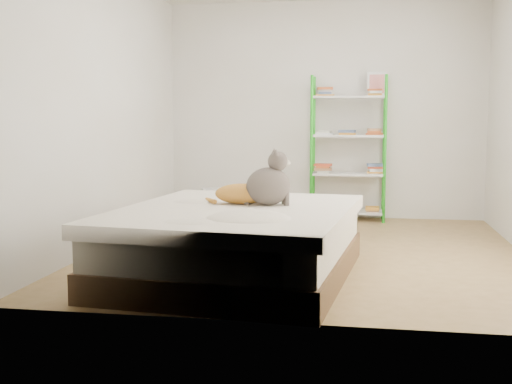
% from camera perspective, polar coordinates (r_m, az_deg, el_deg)
% --- Properties ---
extents(room, '(3.81, 4.21, 2.61)m').
position_cam_1_polar(room, '(5.77, 4.78, 7.50)').
color(room, '#A28253').
rests_on(room, ground).
extents(bed, '(1.88, 2.25, 0.53)m').
position_cam_1_polar(bed, '(4.88, -1.75, -4.49)').
color(bed, brown).
rests_on(bed, ground).
extents(orange_cat, '(0.53, 0.32, 0.20)m').
position_cam_1_polar(orange_cat, '(5.04, -1.24, 0.09)').
color(orange_cat, '#C47D3B').
rests_on(orange_cat, bed).
extents(grey_cat, '(0.45, 0.40, 0.42)m').
position_cam_1_polar(grey_cat, '(4.96, 1.11, 1.26)').
color(grey_cat, '#665B55').
rests_on(grey_cat, bed).
extents(shelf_unit, '(0.88, 0.36, 1.74)m').
position_cam_1_polar(shelf_unit, '(7.64, 8.24, 3.52)').
color(shelf_unit, green).
rests_on(shelf_unit, ground).
extents(cardboard_box, '(0.62, 0.65, 0.40)m').
position_cam_1_polar(cardboard_box, '(6.41, 5.63, -2.70)').
color(cardboard_box, tan).
rests_on(cardboard_box, ground).
extents(white_bin, '(0.40, 0.38, 0.37)m').
position_cam_1_polar(white_bin, '(7.66, -3.55, -1.06)').
color(white_bin, silver).
rests_on(white_bin, ground).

